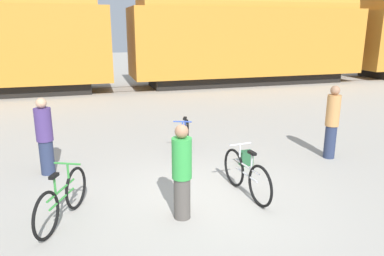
{
  "coord_description": "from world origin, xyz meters",
  "views": [
    {
      "loc": [
        -1.97,
        -6.04,
        3.11
      ],
      "look_at": [
        0.11,
        0.97,
        1.1
      ],
      "focal_mm": 35.0,
      "sensor_mm": 36.0,
      "label": 1
    }
  ],
  "objects_px": {
    "bicycle_green": "(62,199)",
    "backpack": "(246,158)",
    "person_in_green": "(182,172)",
    "bicycle_silver": "(246,175)",
    "person_in_tan": "(332,122)",
    "person_in_purple": "(45,137)",
    "bicycle_blue": "(184,136)",
    "freight_train": "(120,31)"
  },
  "relations": [
    {
      "from": "bicycle_green",
      "to": "person_in_green",
      "type": "distance_m",
      "value": 1.99
    },
    {
      "from": "bicycle_green",
      "to": "person_in_tan",
      "type": "height_order",
      "value": "person_in_tan"
    },
    {
      "from": "person_in_green",
      "to": "person_in_purple",
      "type": "bearing_deg",
      "value": 168.33
    },
    {
      "from": "bicycle_silver",
      "to": "person_in_tan",
      "type": "bearing_deg",
      "value": 25.4
    },
    {
      "from": "bicycle_blue",
      "to": "backpack",
      "type": "height_order",
      "value": "bicycle_blue"
    },
    {
      "from": "bicycle_green",
      "to": "person_in_purple",
      "type": "distance_m",
      "value": 2.34
    },
    {
      "from": "freight_train",
      "to": "person_in_purple",
      "type": "xyz_separation_m",
      "value": [
        -2.8,
        -10.78,
        -2.01
      ]
    },
    {
      "from": "bicycle_green",
      "to": "person_in_purple",
      "type": "height_order",
      "value": "person_in_purple"
    },
    {
      "from": "bicycle_silver",
      "to": "person_in_green",
      "type": "distance_m",
      "value": 1.52
    },
    {
      "from": "person_in_green",
      "to": "bicycle_silver",
      "type": "bearing_deg",
      "value": 57.72
    },
    {
      "from": "person_in_tan",
      "to": "person_in_purple",
      "type": "distance_m",
      "value": 6.53
    },
    {
      "from": "person_in_tan",
      "to": "person_in_green",
      "type": "relative_size",
      "value": 1.1
    },
    {
      "from": "person_in_tan",
      "to": "backpack",
      "type": "height_order",
      "value": "person_in_tan"
    },
    {
      "from": "freight_train",
      "to": "person_in_tan",
      "type": "height_order",
      "value": "freight_train"
    },
    {
      "from": "bicycle_silver",
      "to": "bicycle_green",
      "type": "bearing_deg",
      "value": -178.86
    },
    {
      "from": "person_in_purple",
      "to": "bicycle_blue",
      "type": "bearing_deg",
      "value": 159.77
    },
    {
      "from": "bicycle_blue",
      "to": "backpack",
      "type": "relative_size",
      "value": 4.72
    },
    {
      "from": "bicycle_blue",
      "to": "person_in_tan",
      "type": "xyz_separation_m",
      "value": [
        3.21,
        -1.6,
        0.54
      ]
    },
    {
      "from": "bicycle_blue",
      "to": "bicycle_green",
      "type": "xyz_separation_m",
      "value": [
        -2.87,
        -2.99,
        0.03
      ]
    },
    {
      "from": "freight_train",
      "to": "person_in_purple",
      "type": "bearing_deg",
      "value": -104.56
    },
    {
      "from": "bicycle_green",
      "to": "person_in_green",
      "type": "xyz_separation_m",
      "value": [
        1.89,
        -0.43,
        0.42
      ]
    },
    {
      "from": "bicycle_silver",
      "to": "backpack",
      "type": "relative_size",
      "value": 5.04
    },
    {
      "from": "person_in_green",
      "to": "bicycle_green",
      "type": "bearing_deg",
      "value": -154.74
    },
    {
      "from": "person_in_purple",
      "to": "backpack",
      "type": "relative_size",
      "value": 4.92
    },
    {
      "from": "person_in_tan",
      "to": "person_in_purple",
      "type": "xyz_separation_m",
      "value": [
        -6.47,
        0.86,
        -0.06
      ]
    },
    {
      "from": "bicycle_green",
      "to": "person_in_tan",
      "type": "relative_size",
      "value": 0.9
    },
    {
      "from": "bicycle_silver",
      "to": "person_in_purple",
      "type": "xyz_separation_m",
      "value": [
        -3.66,
        2.2,
        0.44
      ]
    },
    {
      "from": "bicycle_silver",
      "to": "backpack",
      "type": "xyz_separation_m",
      "value": [
        0.67,
        1.44,
        -0.23
      ]
    },
    {
      "from": "person_in_tan",
      "to": "person_in_green",
      "type": "distance_m",
      "value": 4.57
    },
    {
      "from": "bicycle_silver",
      "to": "person_in_tan",
      "type": "height_order",
      "value": "person_in_tan"
    },
    {
      "from": "person_in_purple",
      "to": "backpack",
      "type": "distance_m",
      "value": 4.44
    },
    {
      "from": "bicycle_green",
      "to": "bicycle_silver",
      "type": "height_order",
      "value": "bicycle_silver"
    },
    {
      "from": "freight_train",
      "to": "person_in_green",
      "type": "relative_size",
      "value": 33.2
    },
    {
      "from": "bicycle_green",
      "to": "person_in_tan",
      "type": "bearing_deg",
      "value": 12.96
    },
    {
      "from": "bicycle_blue",
      "to": "person_in_purple",
      "type": "bearing_deg",
      "value": -167.32
    },
    {
      "from": "bicycle_silver",
      "to": "backpack",
      "type": "height_order",
      "value": "bicycle_silver"
    },
    {
      "from": "bicycle_blue",
      "to": "person_in_purple",
      "type": "xyz_separation_m",
      "value": [
        -3.26,
        -0.73,
        0.48
      ]
    },
    {
      "from": "freight_train",
      "to": "bicycle_green",
      "type": "xyz_separation_m",
      "value": [
        -2.41,
        -13.04,
        -2.45
      ]
    },
    {
      "from": "person_in_tan",
      "to": "person_in_purple",
      "type": "relative_size",
      "value": 1.06
    },
    {
      "from": "bicycle_green",
      "to": "backpack",
      "type": "relative_size",
      "value": 4.68
    },
    {
      "from": "bicycle_blue",
      "to": "person_in_purple",
      "type": "relative_size",
      "value": 0.96
    },
    {
      "from": "bicycle_blue",
      "to": "person_in_tan",
      "type": "height_order",
      "value": "person_in_tan"
    }
  ]
}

